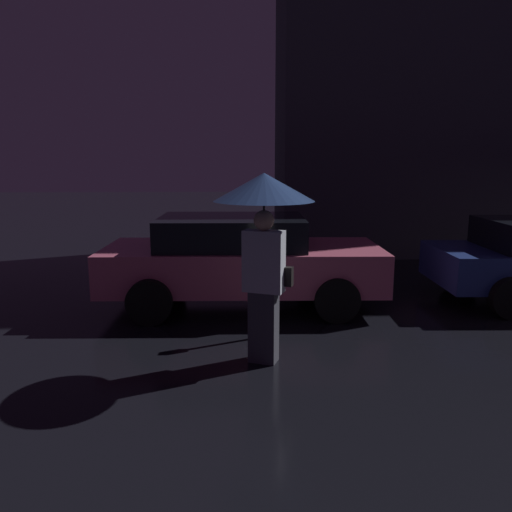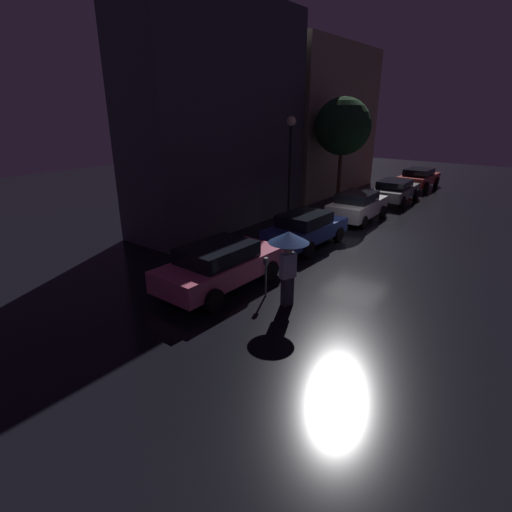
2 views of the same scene
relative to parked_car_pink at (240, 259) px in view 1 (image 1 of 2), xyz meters
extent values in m
cube|color=#3D3D47|center=(5.89, 5.10, 4.16)|extent=(9.68, 3.00, 9.87)
cube|color=#DB6684|center=(0.04, 0.00, -0.11)|extent=(4.40, 1.91, 0.65)
cube|color=black|center=(-0.13, 0.00, 0.44)|extent=(2.31, 1.64, 0.47)
cylinder|color=black|center=(1.39, 0.90, -0.44)|extent=(0.66, 0.22, 0.66)
cylinder|color=black|center=(1.39, -0.90, -0.44)|extent=(0.66, 0.22, 0.66)
cylinder|color=black|center=(-1.31, 0.90, -0.44)|extent=(0.66, 0.22, 0.66)
cylinder|color=black|center=(-1.31, -0.90, -0.44)|extent=(0.66, 0.22, 0.66)
cylinder|color=black|center=(4.01, 0.90, -0.46)|extent=(0.63, 0.22, 0.63)
cylinder|color=black|center=(4.01, -0.83, -0.46)|extent=(0.63, 0.22, 0.63)
cube|color=#383842|center=(0.25, -2.29, -0.35)|extent=(0.37, 0.31, 0.85)
cube|color=#B2B7C6|center=(0.25, -2.29, 0.43)|extent=(0.50, 0.36, 0.71)
sphere|color=tan|center=(0.25, -2.29, 0.90)|extent=(0.23, 0.23, 0.23)
cylinder|color=black|center=(0.25, -2.29, 0.70)|extent=(0.02, 0.02, 0.82)
cone|color=navy|center=(0.25, -2.29, 1.27)|extent=(1.13, 1.13, 0.31)
cube|color=black|center=(0.50, -2.29, 0.25)|extent=(0.19, 0.15, 0.22)
cylinder|color=#4C5154|center=(0.36, -1.46, -0.27)|extent=(0.06, 0.06, 0.99)
cube|color=#4C5154|center=(0.36, -1.46, 0.34)|extent=(0.12, 0.10, 0.22)
camera|label=1|loc=(-0.06, -7.81, 1.57)|focal=35.00mm
camera|label=2|loc=(-8.47, -7.78, 4.51)|focal=28.00mm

